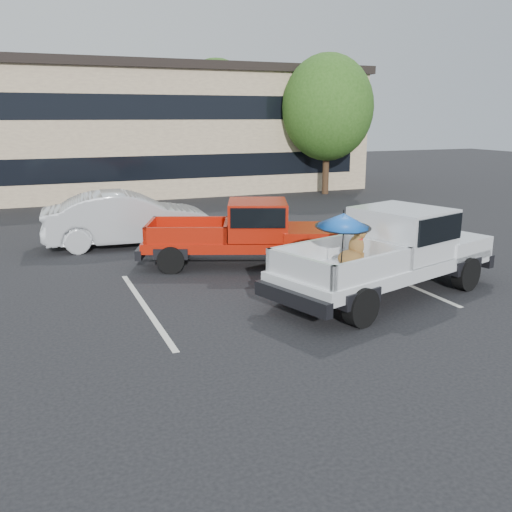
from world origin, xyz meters
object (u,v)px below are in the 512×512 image
object	(u,v)px
tree_right	(328,108)
silver_pickup	(394,247)
red_pickup	(252,230)
tree_back	(217,105)
silver_sedan	(128,219)

from	to	relation	value
tree_right	silver_pickup	bearing A→B (deg)	-113.98
red_pickup	silver_pickup	bearing A→B (deg)	-38.74
tree_back	red_pickup	bearing A→B (deg)	-106.14
silver_pickup	tree_back	bearing A→B (deg)	63.72
tree_right	tree_back	size ratio (longest dim) A/B	0.95
tree_back	silver_pickup	bearing A→B (deg)	-99.14
red_pickup	silver_sedan	bearing A→B (deg)	147.61
silver_pickup	red_pickup	world-z (taller)	silver_pickup
tree_back	red_pickup	world-z (taller)	tree_back
tree_back	silver_pickup	size ratio (longest dim) A/B	1.18
silver_sedan	tree_back	bearing A→B (deg)	-22.91
tree_back	red_pickup	size ratio (longest dim) A/B	1.31
tree_back	silver_pickup	distance (m)	23.64
tree_back	silver_pickup	xyz separation A→B (m)	(-3.72, -23.10, -3.36)
tree_right	red_pickup	size ratio (longest dim) A/B	1.25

